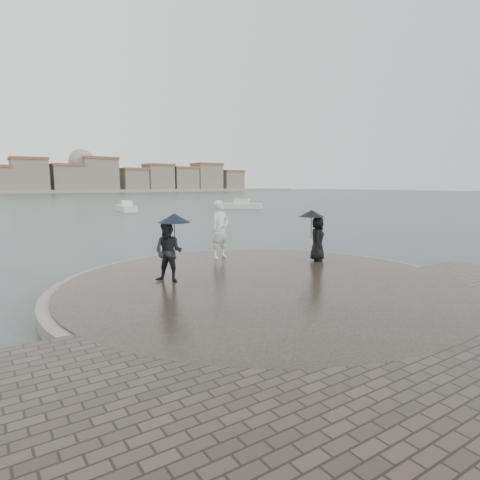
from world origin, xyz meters
TOP-DOWN VIEW (x-y plane):
  - ground at (0.00, 0.00)m, footprint 400.00×400.00m
  - kerb_ring at (0.00, 3.50)m, footprint 12.50×12.50m
  - quay_tip at (0.00, 3.50)m, footprint 11.90×11.90m
  - statue at (0.81, 7.41)m, footprint 0.93×0.72m
  - visitor_left at (-2.41, 4.96)m, footprint 1.30×1.15m
  - visitor_right at (3.54, 4.91)m, footprint 1.23×1.08m
  - boats at (5.13, 37.63)m, footprint 44.20×17.16m

SIDE VIEW (x-z plane):
  - ground at x=0.00m, z-range 0.00..0.00m
  - kerb_ring at x=0.00m, z-range 0.00..0.32m
  - quay_tip at x=0.00m, z-range 0.00..0.36m
  - boats at x=5.13m, z-range -0.37..1.13m
  - visitor_right at x=3.54m, z-range 0.49..2.44m
  - visitor_left at x=-2.41m, z-range 0.45..2.49m
  - statue at x=0.81m, z-range 0.36..2.65m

